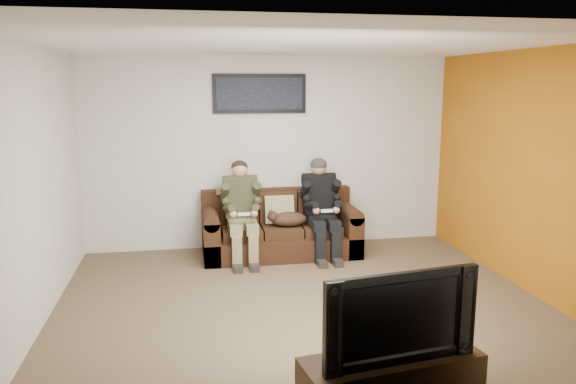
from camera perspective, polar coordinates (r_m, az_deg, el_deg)
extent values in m
plane|color=brown|center=(5.87, 1.55, -11.38)|extent=(5.00, 5.00, 0.00)
plane|color=silver|center=(5.44, 1.69, 14.85)|extent=(5.00, 5.00, 0.00)
plane|color=beige|center=(7.70, -1.84, 4.00)|extent=(5.00, 0.00, 5.00)
plane|color=beige|center=(3.39, 9.50, -5.08)|extent=(5.00, 0.00, 5.00)
plane|color=beige|center=(5.57, -24.46, 0.35)|extent=(0.00, 4.50, 4.50)
plane|color=beige|center=(6.50, 23.75, 1.79)|extent=(0.00, 4.50, 4.50)
plane|color=#A55D10|center=(6.49, 23.68, 1.79)|extent=(0.00, 4.50, 4.50)
cube|color=#321B0F|center=(7.46, -0.76, -5.34)|extent=(2.03, 0.88, 0.28)
cube|color=#321B0F|center=(7.69, -1.19, -1.66)|extent=(2.03, 0.18, 0.55)
cube|color=#321B0F|center=(7.33, -7.84, -4.61)|extent=(0.20, 0.88, 0.55)
cube|color=#321B0F|center=(7.62, 6.04, -3.97)|extent=(0.20, 0.88, 0.55)
cylinder|color=#321B0F|center=(7.26, -7.89, -2.51)|extent=(0.20, 0.88, 0.20)
cylinder|color=#321B0F|center=(7.55, 6.08, -1.94)|extent=(0.20, 0.88, 0.20)
cube|color=#351F10|center=(7.29, -4.75, -4.10)|extent=(0.50, 0.55, 0.13)
cube|color=#351F10|center=(7.49, -4.98, -1.61)|extent=(0.50, 0.13, 0.41)
cube|color=#351F10|center=(7.36, -0.70, -3.93)|extent=(0.50, 0.55, 0.13)
cube|color=#351F10|center=(7.55, -1.04, -1.46)|extent=(0.50, 0.13, 0.41)
cube|color=#351F10|center=(7.46, 3.25, -3.74)|extent=(0.50, 0.55, 0.13)
cube|color=#351F10|center=(7.65, 2.82, -1.31)|extent=(0.50, 0.13, 0.41)
cube|color=#9C9166|center=(7.45, -0.91, -1.77)|extent=(0.39, 0.18, 0.38)
cube|color=gray|center=(7.54, -5.78, 0.19)|extent=(0.42, 0.20, 0.07)
cube|color=#837A52|center=(7.23, -4.75, -3.13)|extent=(0.36, 0.30, 0.14)
cube|color=#333620|center=(7.27, -4.86, -0.64)|extent=(0.40, 0.30, 0.53)
cylinder|color=#333620|center=(7.25, -4.90, 1.02)|extent=(0.44, 0.18, 0.18)
sphere|color=tan|center=(7.24, -4.94, 2.29)|extent=(0.21, 0.21, 0.21)
cube|color=#837A52|center=(7.04, -5.40, -3.63)|extent=(0.15, 0.42, 0.13)
cube|color=#837A52|center=(7.05, -3.78, -3.56)|extent=(0.15, 0.42, 0.13)
cube|color=#837A52|center=(6.91, -5.21, -6.15)|extent=(0.12, 0.13, 0.41)
cube|color=#837A52|center=(6.93, -3.56, -6.07)|extent=(0.12, 0.13, 0.41)
cube|color=black|center=(6.89, -5.13, -7.64)|extent=(0.11, 0.26, 0.08)
cube|color=black|center=(6.91, -3.46, -7.56)|extent=(0.11, 0.26, 0.08)
cylinder|color=#333620|center=(7.16, -6.41, -0.02)|extent=(0.11, 0.30, 0.28)
cylinder|color=#333620|center=(7.20, -3.24, 0.08)|extent=(0.11, 0.30, 0.28)
cylinder|color=#333620|center=(6.98, -6.01, -1.64)|extent=(0.14, 0.32, 0.15)
cylinder|color=#333620|center=(7.01, -3.24, -1.54)|extent=(0.14, 0.32, 0.15)
sphere|color=tan|center=(6.88, -5.60, -2.25)|extent=(0.09, 0.09, 0.09)
sphere|color=tan|center=(6.90, -3.44, -2.17)|extent=(0.09, 0.09, 0.09)
cube|color=white|center=(6.87, -4.50, -2.25)|extent=(0.15, 0.04, 0.03)
ellipsoid|color=black|center=(7.25, -4.95, 2.54)|extent=(0.22, 0.22, 0.17)
cube|color=black|center=(7.40, 3.32, -2.78)|extent=(0.36, 0.30, 0.14)
cube|color=black|center=(7.43, 3.16, -0.36)|extent=(0.40, 0.30, 0.53)
cylinder|color=black|center=(7.41, 3.14, 1.27)|extent=(0.44, 0.18, 0.18)
sphere|color=#A4715B|center=(7.41, 3.12, 2.51)|extent=(0.21, 0.21, 0.21)
cube|color=black|center=(7.19, 2.91, -3.27)|extent=(0.15, 0.42, 0.13)
cube|color=black|center=(7.24, 4.46, -3.19)|extent=(0.15, 0.42, 0.13)
cube|color=black|center=(7.08, 3.26, -5.72)|extent=(0.12, 0.13, 0.41)
cube|color=black|center=(7.12, 4.83, -5.63)|extent=(0.12, 0.13, 0.41)
cube|color=black|center=(7.05, 3.40, -7.17)|extent=(0.11, 0.26, 0.08)
cube|color=black|center=(7.10, 4.98, -7.07)|extent=(0.11, 0.26, 0.08)
cylinder|color=black|center=(7.30, 1.77, 0.25)|extent=(0.11, 0.30, 0.28)
cylinder|color=black|center=(7.40, 4.80, 0.35)|extent=(0.11, 0.30, 0.28)
cylinder|color=black|center=(7.13, 2.37, -1.32)|extent=(0.14, 0.32, 0.15)
cylinder|color=black|center=(7.21, 5.00, -1.22)|extent=(0.14, 0.32, 0.15)
sphere|color=#A4715B|center=(7.04, 2.89, -1.91)|extent=(0.09, 0.09, 0.09)
sphere|color=#A4715B|center=(7.10, 4.94, -1.83)|extent=(0.09, 0.09, 0.09)
cube|color=white|center=(7.05, 3.96, -1.90)|extent=(0.15, 0.04, 0.03)
ellipsoid|color=black|center=(7.40, 3.12, 2.74)|extent=(0.22, 0.22, 0.19)
ellipsoid|color=#4B2F1D|center=(7.29, 0.12, -2.78)|extent=(0.47, 0.26, 0.19)
sphere|color=#4B2F1D|center=(7.21, -1.56, -2.48)|extent=(0.14, 0.14, 0.14)
cone|color=#4B2F1D|center=(7.16, -1.68, -2.00)|extent=(0.04, 0.04, 0.04)
cone|color=#4B2F1D|center=(7.23, -1.76, -1.88)|extent=(0.04, 0.04, 0.04)
cylinder|color=#4B2F1D|center=(7.39, 1.88, -2.87)|extent=(0.26, 0.13, 0.08)
cube|color=black|center=(7.60, -2.90, 9.95)|extent=(1.25, 0.04, 0.52)
cube|color=black|center=(7.57, -2.88, 9.94)|extent=(1.15, 0.01, 0.42)
cube|color=#2F200F|center=(4.15, 10.41, -18.55)|extent=(1.31, 0.59, 0.40)
imported|color=black|center=(3.92, 10.68, -11.94)|extent=(1.12, 0.31, 0.64)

